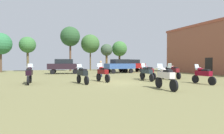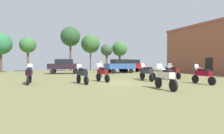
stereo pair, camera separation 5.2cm
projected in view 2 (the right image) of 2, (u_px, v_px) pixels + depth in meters
The scene contains 20 objects.
ground_plane at pixel (114, 82), 15.01m from camera, with size 44.00×52.00×0.02m.
motorcycle_1 at pixel (147, 72), 17.29m from camera, with size 0.67×2.14×1.50m.
motorcycle_2 at pixel (173, 71), 18.36m from camera, with size 0.63×2.27×1.47m.
motorcycle_3 at pixel (82, 74), 13.92m from camera, with size 0.70×2.07×1.46m.
motorcycle_5 at pixel (29, 74), 13.85m from camera, with size 0.62×2.18×1.49m.
motorcycle_6 at pixel (167, 72), 17.61m from camera, with size 0.75×2.10×1.46m.
motorcycle_7 at pixel (102, 73), 15.41m from camera, with size 0.71×2.11×1.49m.
motorcycle_8 at pixel (165, 77), 11.00m from camera, with size 0.62×2.27×1.51m.
motorcycle_9 at pixel (203, 74), 13.77m from camera, with size 0.62×2.10×1.44m.
motorcycle_10 at pixel (147, 72), 16.18m from camera, with size 0.62×2.25×1.47m.
car_1 at pixel (131, 65), 30.19m from camera, with size 4.34×1.90×2.00m.
car_2 at pixel (64, 65), 25.85m from camera, with size 4.55×2.53×2.00m.
car_3 at pixel (120, 65), 27.37m from camera, with size 4.50×2.34×2.00m.
person_1 at pixel (101, 67), 20.32m from camera, with size 0.35×0.35×1.75m.
tree_1 at pixel (120, 49), 37.17m from camera, with size 2.97×2.97×5.71m.
tree_2 at pixel (28, 45), 32.20m from camera, with size 2.74×2.74×5.92m.
tree_4 at pixel (107, 50), 35.24m from camera, with size 2.23×2.23×4.99m.
tree_6 at pixel (90, 44), 35.81m from camera, with size 3.53×3.53×6.83m.
tree_7 at pixel (70, 37), 33.10m from camera, with size 3.43×3.43×7.81m.
tree_8 at pixel (1, 44), 29.81m from camera, with size 3.43×3.43×6.22m.
Camera 2 is at (-5.41, -13.96, 1.63)m, focal length 30.28 mm.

